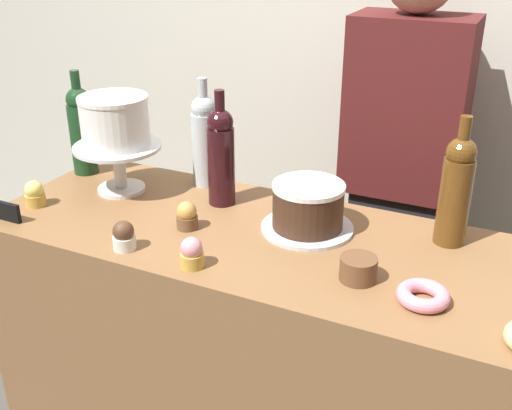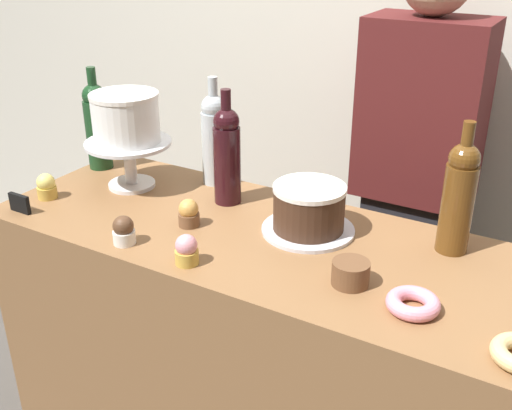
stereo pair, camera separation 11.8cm
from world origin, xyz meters
name	(u,v)px [view 1 (the left image)]	position (x,y,z in m)	size (l,w,h in m)	color
back_wall	(362,31)	(0.00, 0.85, 1.30)	(6.00, 0.05, 2.60)	beige
display_counter	(256,374)	(0.00, 0.00, 0.46)	(1.44, 0.55, 0.92)	brown
cake_stand_pedestal	(119,160)	(-0.48, 0.07, 1.02)	(0.25, 0.25, 0.14)	silver
white_layer_cake	(115,121)	(-0.48, 0.07, 1.13)	(0.20, 0.20, 0.14)	white
silver_serving_platter	(307,228)	(0.11, 0.08, 0.92)	(0.24, 0.24, 0.01)	silver
chocolate_round_cake	(308,205)	(0.11, 0.08, 0.99)	(0.19, 0.19, 0.12)	#3D2619
wine_bottle_dark_red	(221,155)	(-0.17, 0.13, 1.06)	(0.08, 0.08, 0.33)	black
wine_bottle_amber	(456,189)	(0.45, 0.17, 1.06)	(0.08, 0.08, 0.33)	#5B3814
wine_bottle_clear	(204,139)	(-0.28, 0.23, 1.06)	(0.08, 0.08, 0.33)	#B2BCC1
wine_bottle_green	(81,129)	(-0.67, 0.15, 1.06)	(0.08, 0.08, 0.33)	#193D1E
cupcake_chocolate	(124,236)	(-0.25, -0.21, 0.95)	(0.06, 0.06, 0.07)	white
cupcake_strawberry	(192,253)	(-0.06, -0.21, 0.95)	(0.06, 0.06, 0.07)	gold
cupcake_lemon	(35,194)	(-0.63, -0.11, 0.95)	(0.06, 0.06, 0.07)	gold
cupcake_caramel	(187,216)	(-0.17, -0.05, 0.95)	(0.06, 0.06, 0.07)	brown
donut_pink	(423,296)	(0.45, -0.13, 0.94)	(0.11, 0.11, 0.03)	pink
cookie_stack	(358,269)	(0.30, -0.10, 0.95)	(0.08, 0.08, 0.05)	brown
price_sign_chalkboard	(9,212)	(-0.62, -0.22, 0.95)	(0.07, 0.01, 0.05)	black
barista_figure	(398,191)	(0.23, 0.61, 0.84)	(0.36, 0.22, 1.60)	black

